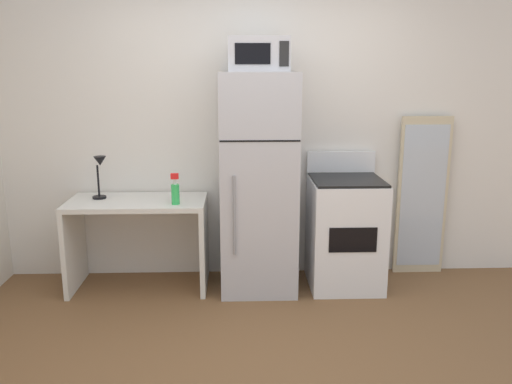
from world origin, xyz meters
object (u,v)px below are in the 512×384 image
at_px(desk, 138,227).
at_px(oven_range, 345,232).
at_px(desk_lamp, 100,170).
at_px(refrigerator, 258,184).
at_px(leaning_mirror, 422,196).
at_px(spray_bottle, 175,192).
at_px(microwave, 259,54).

height_order(desk, oven_range, oven_range).
xyz_separation_m(desk, desk_lamp, (-0.30, 0.05, 0.47)).
distance_m(desk_lamp, refrigerator, 1.29).
bearing_deg(refrigerator, leaning_mirror, 10.39).
distance_m(desk_lamp, spray_bottle, 0.67).
bearing_deg(leaning_mirror, desk, -174.36).
bearing_deg(spray_bottle, oven_range, 5.47).
bearing_deg(spray_bottle, microwave, 8.72).
bearing_deg(microwave, spray_bottle, -171.28).
distance_m(desk_lamp, leaning_mirror, 2.75).
relative_size(spray_bottle, oven_range, 0.23).
xyz_separation_m(desk_lamp, leaning_mirror, (2.73, 0.19, -0.29)).
bearing_deg(leaning_mirror, spray_bottle, -169.57).
bearing_deg(leaning_mirror, oven_range, -160.58).
distance_m(desk, refrigerator, 1.05).
relative_size(desk_lamp, refrigerator, 0.20).
bearing_deg(refrigerator, microwave, -89.68).
bearing_deg(spray_bottle, refrigerator, 10.52).
bearing_deg(oven_range, desk_lamp, 178.08).
bearing_deg(desk_lamp, leaning_mirror, 3.93).
distance_m(spray_bottle, oven_range, 1.44).
bearing_deg(desk_lamp, refrigerator, -3.47).
relative_size(desk_lamp, spray_bottle, 1.42).
relative_size(desk_lamp, leaning_mirror, 0.25).
relative_size(desk, leaning_mirror, 0.80).
distance_m(refrigerator, oven_range, 0.84).
bearing_deg(spray_bottle, desk_lamp, 162.37).
relative_size(refrigerator, leaning_mirror, 1.26).
xyz_separation_m(desk, spray_bottle, (0.33, -0.15, 0.33)).
height_order(spray_bottle, leaning_mirror, leaning_mirror).
distance_m(desk, microwave, 1.70).
bearing_deg(desk_lamp, oven_range, -1.92).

